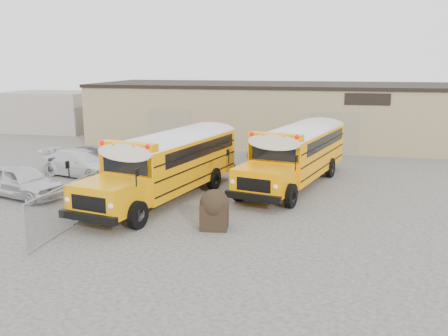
% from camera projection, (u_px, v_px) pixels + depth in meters
% --- Properties ---
extents(ground, '(120.00, 120.00, 0.00)m').
position_uv_depth(ground, '(236.00, 215.00, 21.27)').
color(ground, '#413E3B').
rests_on(ground, ground).
extents(warehouse, '(30.20, 10.20, 4.67)m').
position_uv_depth(warehouse, '(285.00, 113.00, 39.85)').
color(warehouse, '#95825C').
rests_on(warehouse, ground).
extents(chainlink_fence, '(0.07, 18.07, 1.81)m').
position_uv_depth(chainlink_fence, '(132.00, 172.00, 25.22)').
color(chainlink_fence, gray).
rests_on(chainlink_fence, ground).
extents(distant_building_left, '(8.00, 6.00, 3.60)m').
position_uv_depth(distant_building_left, '(51.00, 111.00, 46.57)').
color(distant_building_left, gray).
rests_on(distant_building_left, ground).
extents(school_bus_left, '(4.90, 11.20, 3.19)m').
position_uv_depth(school_bus_left, '(227.00, 140.00, 29.49)').
color(school_bus_left, orange).
rests_on(school_bus_left, ground).
extents(school_bus_right, '(5.15, 11.06, 3.15)m').
position_uv_depth(school_bus_right, '(329.00, 134.00, 32.03)').
color(school_bus_right, '#FA9400').
rests_on(school_bus_right, ground).
extents(tarp_bundle, '(1.16, 1.16, 1.58)m').
position_uv_depth(tarp_bundle, '(214.00, 209.00, 19.34)').
color(tarp_bundle, black).
rests_on(tarp_bundle, ground).
extents(car_silver, '(4.96, 3.14, 1.57)m').
position_uv_depth(car_silver, '(22.00, 181.00, 23.83)').
color(car_silver, silver).
rests_on(car_silver, ground).
extents(car_white, '(5.53, 3.51, 1.49)m').
position_uv_depth(car_white, '(81.00, 163.00, 28.26)').
color(car_white, silver).
rests_on(car_white, ground).
extents(car_dark, '(4.65, 2.59, 1.45)m').
position_uv_depth(car_dark, '(90.00, 161.00, 28.95)').
color(car_dark, black).
rests_on(car_dark, ground).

